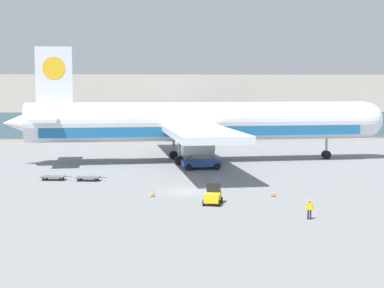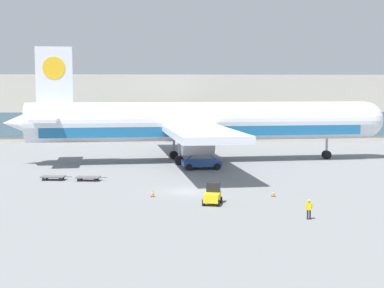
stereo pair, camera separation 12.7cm
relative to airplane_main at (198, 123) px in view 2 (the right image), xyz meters
The scene contains 10 objects.
ground_plane 25.07m from the airplane_main, 96.07° to the right, with size 400.00×400.00×0.00m, color slate.
terminal_building 38.30m from the airplane_main, 91.01° to the left, with size 90.00×18.20×14.00m.
airplane_main is the anchor object (origin of this frame).
scissor_lift_loader 8.41m from the airplane_main, 90.23° to the right, with size 5.50×3.88×5.53m.
baggage_tug_mid 31.02m from the airplane_main, 90.71° to the right, with size 2.10×2.70×2.00m.
baggage_dolly_lead 25.14m from the airplane_main, 138.62° to the right, with size 3.76×1.79×0.48m.
baggage_dolly_second 22.71m from the airplane_main, 129.95° to the right, with size 3.76×1.79×0.48m.
ground_crew_near 38.10m from the airplane_main, 79.09° to the right, with size 0.57×0.24×1.69m.
traffic_cone_near 28.50m from the airplane_main, 77.36° to the right, with size 0.40×0.40×0.68m.
traffic_cone_far 28.12m from the airplane_main, 102.94° to the right, with size 0.40×0.40×0.70m.
Camera 2 is at (-1.98, -56.19, 10.75)m, focal length 50.00 mm.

